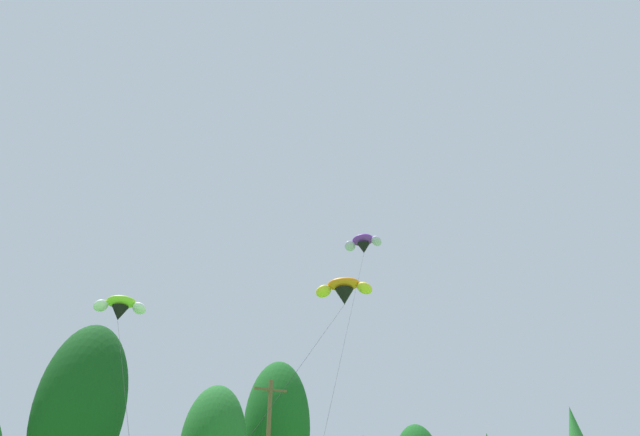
{
  "coord_description": "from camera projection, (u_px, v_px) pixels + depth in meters",
  "views": [
    {
      "loc": [
        -6.89,
        4.73,
        2.46
      ],
      "look_at": [
        2.33,
        22.53,
        14.26
      ],
      "focal_mm": 28.51,
      "sensor_mm": 36.0,
      "label": 1
    }
  ],
  "objects": [
    {
      "name": "treeline_tree_f",
      "position": [
        80.0,
        409.0,
        32.44
      ],
      "size": [
        5.54,
        5.54,
        13.87
      ],
      "color": "#472D19",
      "rests_on": "ground_plane"
    },
    {
      "name": "treeline_tree_h",
      "position": [
        277.0,
        430.0,
        43.59
      ],
      "size": [
        5.76,
        5.76,
        14.66
      ],
      "color": "#472D19",
      "rests_on": "ground_plane"
    },
    {
      "name": "parafoil_kite_high_orange",
      "position": [
        344.0,
        290.0,
        33.32
      ],
      "size": [
        14.75,
        14.88,
        14.96
      ],
      "color": "orange"
    },
    {
      "name": "parafoil_kite_mid_purple",
      "position": [
        363.0,
        244.0,
        49.35
      ],
      "size": [
        13.61,
        13.93,
        24.7
      ],
      "color": "purple"
    },
    {
      "name": "parafoil_kite_far_lime_white",
      "position": [
        120.0,
        307.0,
        34.37
      ],
      "size": [
        3.61,
        22.56,
        14.38
      ],
      "color": "#93D633"
    }
  ]
}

